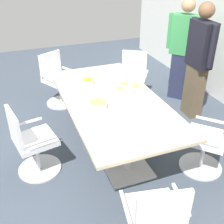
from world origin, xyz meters
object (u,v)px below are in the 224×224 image
(person_standing_1, at_px, (199,60))
(plate_stack, at_px, (120,76))
(napkin_pile, at_px, (109,145))
(office_chair_2, at_px, (210,143))
(office_chair_3, at_px, (132,81))
(conference_table, at_px, (112,107))
(snack_bowl_chips_orange, at_px, (88,81))
(donut_platter, at_px, (128,88))
(office_chair_0, at_px, (32,145))
(snack_bowl_cookies, at_px, (98,104))
(office_chair_1, at_px, (154,222))
(person_standing_0, at_px, (183,49))
(office_chair_4, at_px, (58,82))

(person_standing_1, xyz_separation_m, plate_stack, (-0.25, -1.20, -0.18))
(napkin_pile, bearing_deg, office_chair_2, 93.68)
(office_chair_2, height_order, office_chair_3, same)
(conference_table, relative_size, napkin_pile, 14.34)
(snack_bowl_chips_orange, xyz_separation_m, plate_stack, (-0.05, 0.53, -0.02))
(office_chair_2, xyz_separation_m, person_standing_1, (-1.24, 0.63, 0.55))
(donut_platter, bearing_deg, snack_bowl_chips_orange, -126.31)
(conference_table, bearing_deg, office_chair_0, -81.61)
(office_chair_3, height_order, napkin_pile, office_chair_3)
(office_chair_2, height_order, snack_bowl_cookies, office_chair_2)
(plate_stack, bearing_deg, office_chair_1, -15.00)
(donut_platter, distance_m, napkin_pile, 1.38)
(snack_bowl_cookies, height_order, snack_bowl_chips_orange, snack_bowl_cookies)
(person_standing_1, relative_size, snack_bowl_chips_orange, 10.61)
(snack_bowl_cookies, bearing_deg, person_standing_0, 120.77)
(person_standing_1, distance_m, napkin_pile, 2.38)
(snack_bowl_cookies, relative_size, plate_stack, 1.18)
(conference_table, relative_size, snack_bowl_cookies, 10.71)
(office_chair_0, xyz_separation_m, napkin_pile, (0.81, 0.70, 0.38))
(office_chair_3, height_order, plate_stack, office_chair_3)
(office_chair_4, relative_size, plate_stack, 4.81)
(office_chair_2, xyz_separation_m, donut_platter, (-1.09, -0.62, 0.36))
(office_chair_3, xyz_separation_m, napkin_pile, (2.10, -1.22, 0.38))
(office_chair_2, relative_size, snack_bowl_chips_orange, 5.31)
(snack_bowl_chips_orange, height_order, plate_stack, snack_bowl_chips_orange)
(office_chair_1, distance_m, office_chair_2, 1.41)
(person_standing_1, bearing_deg, office_chair_3, 46.83)
(office_chair_4, relative_size, donut_platter, 2.67)
(conference_table, xyz_separation_m, office_chair_0, (0.16, -1.10, -0.22))
(office_chair_3, distance_m, office_chair_4, 1.33)
(office_chair_3, xyz_separation_m, snack_bowl_chips_orange, (0.57, -0.98, 0.39))
(office_chair_0, height_order, office_chair_1, same)
(office_chair_0, xyz_separation_m, plate_stack, (-0.77, 1.47, 0.37))
(person_standing_1, bearing_deg, plate_stack, 80.90)
(office_chair_0, xyz_separation_m, snack_bowl_chips_orange, (-0.72, 0.94, 0.39))
(snack_bowl_cookies, xyz_separation_m, donut_platter, (-0.37, 0.57, -0.04))
(office_chair_3, distance_m, plate_stack, 0.78)
(conference_table, distance_m, office_chair_0, 1.13)
(office_chair_0, xyz_separation_m, person_standing_0, (-1.16, 2.81, 0.52))
(office_chair_2, bearing_deg, office_chair_0, 117.17)
(person_standing_1, height_order, snack_bowl_chips_orange, person_standing_1)
(conference_table, xyz_separation_m, office_chair_2, (0.88, 0.94, -0.22))
(snack_bowl_chips_orange, bearing_deg, donut_platter, 53.69)
(office_chair_3, bearing_deg, conference_table, 87.45)
(office_chair_0, bearing_deg, donut_platter, 92.74)
(person_standing_0, xyz_separation_m, person_standing_1, (0.64, -0.14, 0.02))
(snack_bowl_cookies, xyz_separation_m, snack_bowl_chips_orange, (-0.73, 0.09, -0.01))
(snack_bowl_cookies, xyz_separation_m, napkin_pile, (0.80, -0.15, -0.02))
(office_chair_2, height_order, snack_bowl_chips_orange, office_chair_2)
(office_chair_0, height_order, napkin_pile, office_chair_0)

